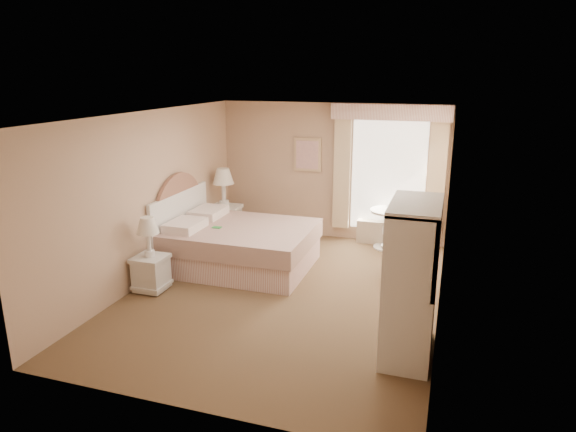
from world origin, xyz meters
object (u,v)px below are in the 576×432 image
(nightstand_far, at_px, (224,213))
(round_table, at_px, (389,223))
(armoire, at_px, (411,293))
(nightstand_near, at_px, (150,264))
(bed, at_px, (233,244))
(cafe_chair, at_px, (394,242))

(nightstand_far, height_order, round_table, nightstand_far)
(nightstand_far, xyz_separation_m, round_table, (2.98, 0.40, -0.03))
(round_table, bearing_deg, armoire, -79.05)
(nightstand_near, distance_m, nightstand_far, 2.50)
(bed, bearing_deg, nightstand_far, 120.31)
(nightstand_far, relative_size, cafe_chair, 1.60)
(round_table, bearing_deg, bed, -143.85)
(round_table, distance_m, armoire, 3.56)
(nightstand_near, bearing_deg, bed, 59.81)
(nightstand_far, bearing_deg, bed, -59.69)
(bed, xyz_separation_m, round_table, (2.25, 1.64, 0.09))
(bed, height_order, armoire, armoire)
(nightstand_near, relative_size, cafe_chair, 1.31)
(bed, bearing_deg, cafe_chair, 13.51)
(nightstand_far, distance_m, armoire, 4.78)
(cafe_chair, bearing_deg, bed, -173.69)
(cafe_chair, bearing_deg, nightstand_far, 161.32)
(nightstand_near, xyz_separation_m, round_table, (2.98, 2.89, 0.07))
(nightstand_far, bearing_deg, round_table, 7.66)
(bed, relative_size, cafe_chair, 2.76)
(round_table, height_order, cafe_chair, cafe_chair)
(bed, height_order, nightstand_far, bed)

